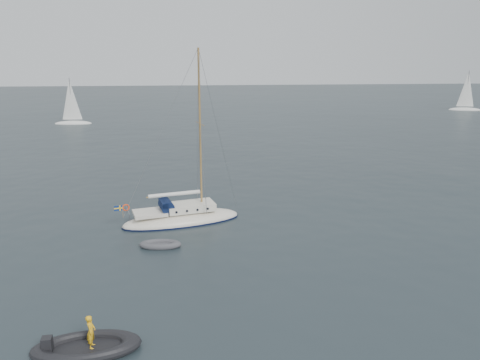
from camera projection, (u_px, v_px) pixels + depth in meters
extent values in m
plane|color=black|center=(227.00, 234.00, 29.71)|extent=(300.00, 300.00, 0.00)
ellipsoid|color=white|center=(182.00, 220.00, 31.76)|extent=(7.99, 2.49, 1.33)
cube|color=white|center=(191.00, 207.00, 31.58)|extent=(3.20, 1.69, 0.49)
cube|color=white|center=(150.00, 210.00, 31.35)|extent=(2.13, 1.69, 0.22)
cylinder|color=#0C1635|center=(166.00, 205.00, 31.36)|extent=(0.85, 1.46, 0.85)
cube|color=#0C1635|center=(163.00, 202.00, 31.29)|extent=(0.40, 1.46, 0.36)
cylinder|color=olive|center=(201.00, 133.00, 30.34)|extent=(0.13, 0.13, 10.65)
cylinder|color=olive|center=(201.00, 124.00, 30.20)|extent=(0.04, 1.95, 0.04)
cylinder|color=olive|center=(174.00, 194.00, 31.23)|extent=(3.73, 0.09, 0.09)
cylinder|color=silver|center=(174.00, 194.00, 31.22)|extent=(3.47, 0.25, 0.25)
cylinder|color=gray|center=(128.00, 206.00, 31.11)|extent=(0.04, 1.95, 0.04)
torus|color=#F23D12|center=(128.00, 203.00, 31.62)|extent=(0.48, 0.09, 0.48)
cylinder|color=olive|center=(123.00, 207.00, 31.10)|extent=(0.03, 0.03, 0.80)
cube|color=navy|center=(119.00, 203.00, 31.01)|extent=(0.53, 0.02, 0.34)
cube|color=yellow|center=(119.00, 203.00, 31.01)|extent=(0.55, 0.03, 0.08)
cube|color=yellow|center=(120.00, 203.00, 31.02)|extent=(0.08, 0.03, 0.36)
cylinder|color=black|center=(174.00, 204.00, 32.29)|extent=(0.16, 0.05, 0.16)
cylinder|color=black|center=(173.00, 212.00, 30.65)|extent=(0.16, 0.05, 0.16)
cylinder|color=black|center=(184.00, 204.00, 32.36)|extent=(0.16, 0.05, 0.16)
cylinder|color=black|center=(184.00, 211.00, 30.72)|extent=(0.16, 0.05, 0.16)
cylinder|color=black|center=(195.00, 203.00, 32.43)|extent=(0.16, 0.05, 0.16)
cylinder|color=black|center=(195.00, 211.00, 30.79)|extent=(0.16, 0.05, 0.16)
cylinder|color=black|center=(205.00, 203.00, 32.50)|extent=(0.16, 0.05, 0.16)
cylinder|color=black|center=(206.00, 211.00, 30.86)|extent=(0.16, 0.05, 0.16)
cube|color=#444348|center=(160.00, 245.00, 27.66)|extent=(1.51, 0.62, 0.09)
cube|color=black|center=(87.00, 349.00, 17.86)|extent=(2.57, 1.07, 0.13)
cube|color=black|center=(48.00, 343.00, 17.64)|extent=(0.38, 0.38, 0.64)
imported|color=gold|center=(91.00, 332.00, 17.69)|extent=(0.35, 0.51, 1.34)
ellipsoid|color=silver|center=(73.00, 124.00, 76.80)|extent=(5.97, 1.99, 0.99)
cylinder|color=gray|center=(71.00, 100.00, 75.78)|extent=(0.10, 0.10, 6.96)
cone|color=silver|center=(71.00, 100.00, 75.78)|extent=(3.18, 3.18, 6.46)
ellipsoid|color=silver|center=(464.00, 110.00, 95.70)|extent=(6.37, 2.12, 1.06)
cylinder|color=gray|center=(467.00, 89.00, 94.62)|extent=(0.11, 0.11, 7.43)
cone|color=silver|center=(467.00, 89.00, 94.61)|extent=(3.40, 3.40, 6.90)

